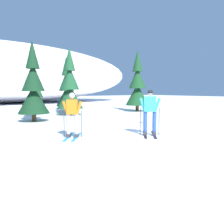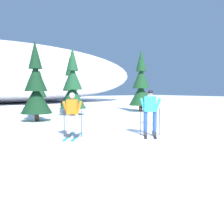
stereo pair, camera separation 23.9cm
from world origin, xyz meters
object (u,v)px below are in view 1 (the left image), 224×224
pine_tree_center_left (33,88)px  pine_tree_center (37,96)px  pine_tree_right (67,88)px  trail_marker_post (154,110)px  pine_tree_far_right (137,86)px  skier_cyan_jacket (150,111)px  pine_tree_center_right (70,87)px  skier_orange_jacket (72,115)px

pine_tree_center_left → pine_tree_center: bearing=69.7°
pine_tree_right → trail_marker_post: (0.07, -10.15, -1.16)m
pine_tree_right → pine_tree_center: bearing=-161.9°
pine_tree_center_left → trail_marker_post: 6.88m
pine_tree_center → pine_tree_far_right: 8.19m
pine_tree_center_left → trail_marker_post: bearing=-49.6°
skier_cyan_jacket → trail_marker_post: 2.70m
pine_tree_center_right → trail_marker_post: size_ratio=3.58×
pine_tree_center → trail_marker_post: (2.89, -9.23, -0.62)m
skier_cyan_jacket → trail_marker_post: (2.02, 1.78, -0.19)m
skier_cyan_jacket → trail_marker_post: skier_cyan_jacket is taller
pine_tree_center_left → pine_tree_center: pine_tree_center_left is taller
skier_orange_jacket → pine_tree_center: size_ratio=0.51×
pine_tree_far_right → skier_cyan_jacket: bearing=-128.8°
skier_cyan_jacket → pine_tree_right: bearing=80.7°
pine_tree_far_right → trail_marker_post: (-4.90, -6.83, -1.39)m
skier_cyan_jacket → pine_tree_center_left: size_ratio=0.39×
pine_tree_center_left → trail_marker_post: size_ratio=3.40×
skier_cyan_jacket → skier_orange_jacket: 3.01m
skier_orange_jacket → skier_cyan_jacket: bearing=-27.0°
skier_cyan_jacket → skier_orange_jacket: (-2.68, 1.36, -0.09)m
pine_tree_center_left → pine_tree_center_right: (3.25, 2.07, 0.11)m
pine_tree_right → trail_marker_post: pine_tree_right is taller
trail_marker_post → skier_cyan_jacket: bearing=-138.7°
pine_tree_center_left → skier_orange_jacket: bearing=-93.1°
skier_orange_jacket → pine_tree_center_right: size_ratio=0.35×
skier_orange_jacket → pine_tree_right: pine_tree_right is taller
trail_marker_post → pine_tree_far_right: bearing=54.4°
skier_orange_jacket → pine_tree_right: 11.59m
skier_cyan_jacket → pine_tree_center: (-0.87, 11.01, 0.43)m
skier_orange_jacket → pine_tree_center_left: bearing=86.9°
pine_tree_far_right → pine_tree_right: bearing=146.2°
pine_tree_center_left → pine_tree_right: (4.33, 4.99, 0.01)m
skier_cyan_jacket → pine_tree_right: size_ratio=0.39×
pine_tree_center → pine_tree_far_right: size_ratio=0.64×
skier_cyan_jacket → pine_tree_center_right: pine_tree_center_right is taller
pine_tree_center_left → pine_tree_center_right: size_ratio=0.95×
pine_tree_right → pine_tree_far_right: pine_tree_far_right is taller
pine_tree_far_right → pine_tree_center_left: bearing=-169.8°
skier_orange_jacket → pine_tree_center_right: 8.51m
pine_tree_far_right → pine_tree_center_right: bearing=176.2°
pine_tree_right → pine_tree_far_right: (4.97, -3.32, 0.23)m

